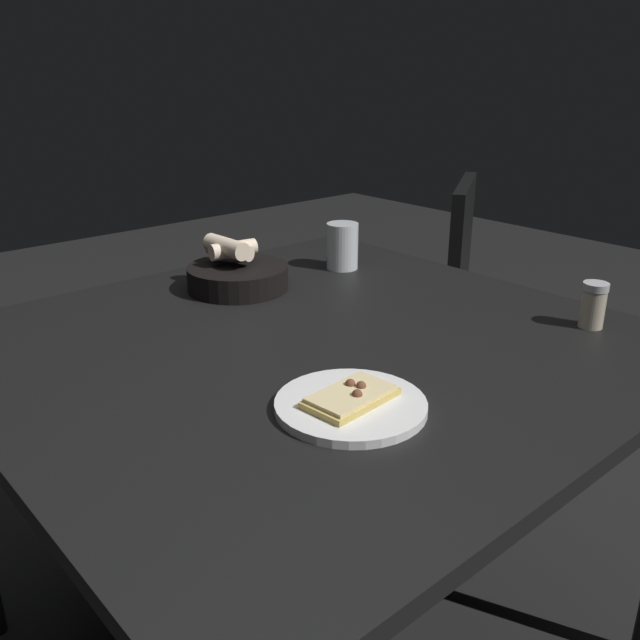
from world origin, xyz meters
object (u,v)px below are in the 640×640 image
(pizza_plate, at_px, (351,403))
(pepper_shaker, at_px, (593,308))
(dining_table, at_px, (310,365))
(beer_glass, at_px, (342,249))
(bread_basket, at_px, (236,273))
(chair_near, at_px, (420,302))

(pizza_plate, distance_m, pepper_shaker, 0.60)
(pizza_plate, bearing_deg, dining_table, -28.00)
(beer_glass, bearing_deg, pepper_shaker, -171.61)
(bread_basket, distance_m, chair_near, 0.82)
(bread_basket, xyz_separation_m, beer_glass, (-0.04, -0.30, 0.01))
(beer_glass, relative_size, pepper_shaker, 1.26)
(pizza_plate, distance_m, bread_basket, 0.63)
(dining_table, bearing_deg, chair_near, -62.74)
(pepper_shaker, bearing_deg, chair_near, -26.93)
(pepper_shaker, bearing_deg, beer_glass, 8.39)
(dining_table, distance_m, beer_glass, 0.49)
(pizza_plate, xyz_separation_m, beer_glass, (0.56, -0.50, 0.04))
(dining_table, height_order, pizza_plate, pizza_plate)
(pizza_plate, distance_m, chair_near, 1.22)
(pizza_plate, xyz_separation_m, bread_basket, (0.60, -0.21, 0.03))
(pizza_plate, bearing_deg, pepper_shaker, -96.55)
(pepper_shaker, xyz_separation_m, chair_near, (0.76, -0.38, -0.28))
(dining_table, distance_m, pizza_plate, 0.29)
(pizza_plate, relative_size, pepper_shaker, 2.54)
(beer_glass, distance_m, chair_near, 0.57)
(beer_glass, xyz_separation_m, chair_near, (0.13, -0.48, -0.29))
(bread_basket, bearing_deg, beer_glass, -98.03)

